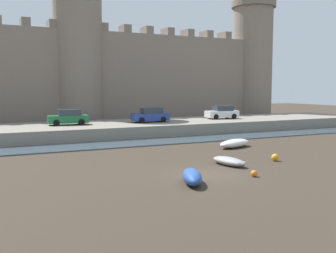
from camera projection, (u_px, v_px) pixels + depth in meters
The scene contains 12 objects.
ground_plane at pixel (207, 175), 23.50m from camera, with size 160.00×160.00×0.00m, color #382D23.
water_channel at pixel (127, 143), 36.31m from camera, with size 80.00×4.50×0.10m, color #3D4C56.
quay_road at pixel (104, 129), 42.76m from camera, with size 69.42×10.00×1.29m, color gray.
castle at pixel (79, 65), 52.53m from camera, with size 64.58×7.16×22.08m.
rowboat_midflat_right at pixel (192, 176), 21.34m from camera, with size 2.04×3.07×0.78m.
rowboat_midflat_left at pixel (235, 143), 34.21m from camera, with size 3.96×2.50×0.72m.
rowboat_foreground_centre at pixel (229, 161), 26.41m from camera, with size 1.57×3.00×0.56m.
mooring_buoy_mid_mud at pixel (254, 174), 23.03m from camera, with size 0.38×0.38×0.38m, color orange.
mooring_buoy_off_centre at pixel (275, 157), 27.95m from camera, with size 0.51×0.51×0.51m, color orange.
car_quay_centre_west at pixel (68, 117), 41.26m from camera, with size 4.21×2.09×1.62m.
car_quay_centre_east at pixel (151, 115), 44.42m from camera, with size 4.21×2.09×1.62m.
car_quay_east at pixel (222, 112), 49.42m from camera, with size 4.21×2.09×1.62m.
Camera 1 is at (-12.02, -19.85, 5.24)m, focal length 42.00 mm.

